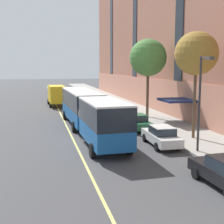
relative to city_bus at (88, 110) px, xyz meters
name	(u,v)px	position (x,y,z in m)	size (l,w,h in m)	color
ground_plane	(87,141)	(-0.66, -3.23, -2.09)	(260.00, 260.00, 0.00)	#424244
sidewalk	(175,128)	(8.49, -0.23, -2.02)	(5.39, 160.00, 0.15)	#9E9B93
city_bus	(88,110)	(0.00, 0.00, 0.00)	(3.44, 19.23, 3.61)	#19569E
parked_car_black_0	(91,97)	(4.61, 25.60, -1.31)	(2.04, 4.77, 1.56)	black
parked_car_black_1	(104,104)	(4.73, 15.34, -1.31)	(2.00, 4.37, 1.56)	black
parked_car_green_3	(136,122)	(4.65, 0.03, -1.31)	(2.04, 4.36, 1.56)	#23603D
parked_car_white_4	(161,136)	(4.66, -6.14, -1.31)	(2.03, 4.83, 1.56)	silver
parked_car_red_6	(116,111)	(4.62, 8.03, -1.31)	(1.97, 4.25, 1.56)	#B21E19
box_truck	(56,95)	(-1.74, 20.00, -0.30)	(2.52, 7.04, 3.19)	gold
street_tree_mid_block	(196,54)	(8.11, -4.73, 4.96)	(3.53, 3.53, 8.70)	brown
street_tree_far_uptown	(148,58)	(8.11, 6.61, 4.94)	(4.30, 4.30, 9.06)	brown
street_lamp	(201,94)	(6.40, -8.84, 2.11)	(0.36, 1.48, 6.58)	#2D2D30
lane_centerline	(70,134)	(-1.70, -0.23, -2.09)	(0.16, 140.00, 0.01)	#E0D66B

